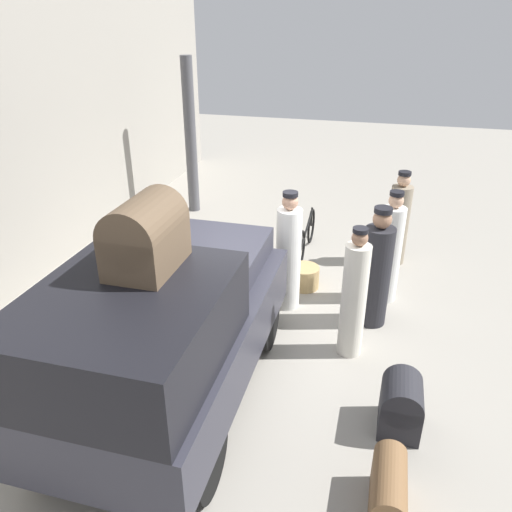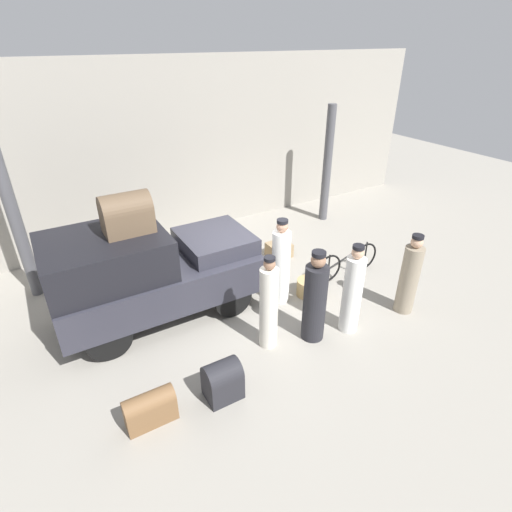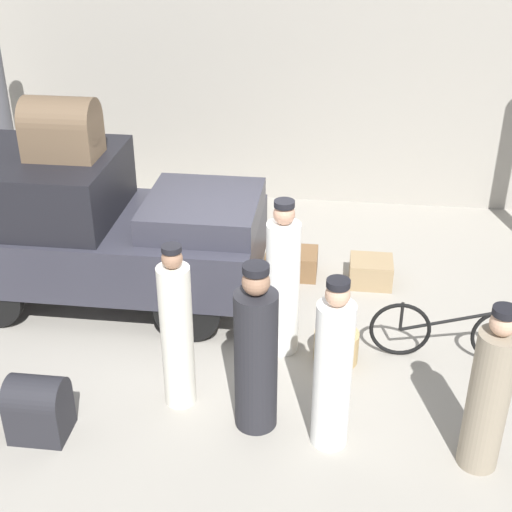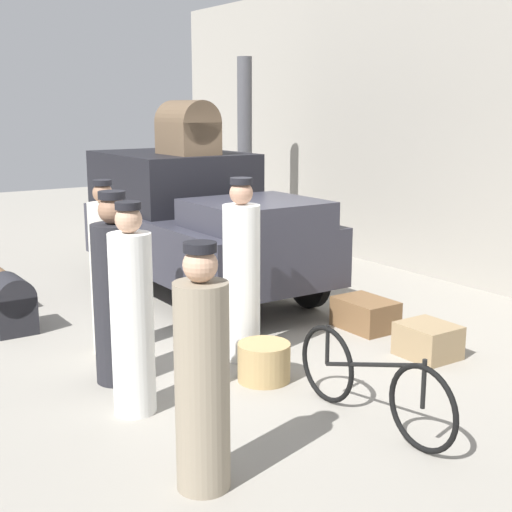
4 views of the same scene
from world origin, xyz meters
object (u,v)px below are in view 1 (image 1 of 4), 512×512
at_px(truck, 164,329).
at_px(trunk_wicker_pale, 212,255).
at_px(bicycle, 306,236).
at_px(trunk_on_truck_roof, 145,236).
at_px(trunk_barrel_dark, 388,491).
at_px(porter_carrying_trunk, 376,272).
at_px(trunk_large_brown, 401,404).
at_px(wicker_basket, 304,277).
at_px(porter_lifting_near_truck, 389,251).
at_px(porter_standing_middle, 288,256).
at_px(porter_with_bicycle, 354,298).
at_px(conductor_in_dark_uniform, 398,222).
at_px(suitcase_black_upright, 184,282).

relative_size(truck, trunk_wicker_pale, 6.86).
xyz_separation_m(bicycle, trunk_on_truck_roof, (-4.50, 0.83, 1.86)).
distance_m(truck, trunk_barrel_dark, 2.69).
xyz_separation_m(truck, porter_carrying_trunk, (2.31, -2.14, -0.21)).
distance_m(trunk_large_brown, trunk_on_truck_roof, 3.20).
bearing_deg(trunk_large_brown, wicker_basket, 28.85).
bearing_deg(porter_lifting_near_truck, porter_standing_middle, 112.14).
relative_size(porter_lifting_near_truck, trunk_large_brown, 2.72).
bearing_deg(porter_with_bicycle, porter_standing_middle, 47.73).
xyz_separation_m(wicker_basket, conductor_in_dark_uniform, (1.33, -1.41, 0.59)).
xyz_separation_m(wicker_basket, porter_lifting_near_truck, (-0.03, -1.29, 0.64)).
relative_size(bicycle, trunk_wicker_pale, 3.20).
distance_m(porter_carrying_trunk, porter_standing_middle, 1.28).
relative_size(bicycle, porter_carrying_trunk, 1.00).
xyz_separation_m(porter_standing_middle, trunk_on_truck_roof, (-2.64, 0.86, 1.36)).
bearing_deg(porter_standing_middle, truck, 160.58).
relative_size(conductor_in_dark_uniform, trunk_barrel_dark, 2.35).
height_order(wicker_basket, porter_lifting_near_truck, porter_lifting_near_truck).
relative_size(wicker_basket, porter_with_bicycle, 0.28).
distance_m(porter_lifting_near_truck, conductor_in_dark_uniform, 1.37).
relative_size(porter_carrying_trunk, suitcase_black_upright, 2.59).
bearing_deg(porter_lifting_near_truck, porter_with_bicycle, 165.28).
bearing_deg(trunk_large_brown, truck, 96.24).
bearing_deg(trunk_wicker_pale, porter_carrying_trunk, -112.08).
height_order(porter_standing_middle, trunk_barrel_dark, porter_standing_middle).
height_order(bicycle, trunk_barrel_dark, bicycle).
distance_m(bicycle, wicker_basket, 1.26).
relative_size(porter_carrying_trunk, porter_standing_middle, 0.97).
height_order(truck, porter_carrying_trunk, truck).
relative_size(trunk_barrel_dark, trunk_on_truck_roof, 0.87).
distance_m(wicker_basket, porter_standing_middle, 0.92).
height_order(porter_with_bicycle, porter_lifting_near_truck, porter_with_bicycle).
relative_size(truck, trunk_on_truck_roof, 4.60).
bearing_deg(bicycle, porter_standing_middle, -179.06).
bearing_deg(suitcase_black_upright, porter_lifting_near_truck, -79.00).
xyz_separation_m(porter_lifting_near_truck, suitcase_black_upright, (-0.61, 3.14, -0.65)).
distance_m(truck, suitcase_black_upright, 2.69).
height_order(bicycle, trunk_large_brown, bicycle).
xyz_separation_m(trunk_barrel_dark, trunk_large_brown, (1.09, -0.10, 0.05)).
bearing_deg(bicycle, trunk_wicker_pale, 118.04).
xyz_separation_m(conductor_in_dark_uniform, suitcase_black_upright, (-1.97, 3.26, -0.60)).
bearing_deg(bicycle, truck, 169.06).
relative_size(trunk_large_brown, trunk_wicker_pale, 1.18).
relative_size(truck, conductor_in_dark_uniform, 2.26).
bearing_deg(trunk_barrel_dark, trunk_large_brown, -5.10).
bearing_deg(porter_with_bicycle, trunk_on_truck_roof, 131.83).
xyz_separation_m(porter_lifting_near_truck, porter_standing_middle, (-0.59, 1.44, 0.03)).
bearing_deg(conductor_in_dark_uniform, wicker_basket, 133.37).
relative_size(porter_with_bicycle, porter_lifting_near_truck, 1.01).
bearing_deg(truck, porter_lifting_near_truck, -37.21).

